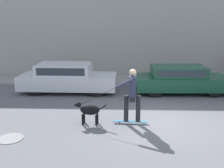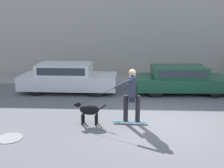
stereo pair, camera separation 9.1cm
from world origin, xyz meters
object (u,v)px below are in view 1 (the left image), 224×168
object	(u,v)px
parked_car_1	(180,79)
skateboarder	(132,93)
dog	(89,110)
parked_car_0	(67,78)

from	to	relation	value
parked_car_1	skateboarder	size ratio (longest dim) A/B	1.91
parked_car_1	dog	xyz separation A→B (m)	(-3.74, -3.93, -0.15)
parked_car_0	parked_car_1	bearing A→B (deg)	0.63
parked_car_1	skateboarder	xyz separation A→B (m)	(-2.37, -3.85, 0.40)
parked_car_1	skateboarder	world-z (taller)	skateboarder
parked_car_0	dog	size ratio (longest dim) A/B	4.28
parked_car_1	parked_car_0	bearing A→B (deg)	178.17
parked_car_1	dog	bearing A→B (deg)	-135.43
dog	skateboarder	distance (m)	1.48
parked_car_1	dog	world-z (taller)	parked_car_1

